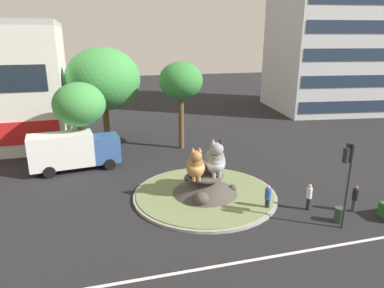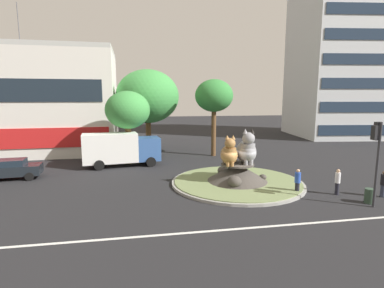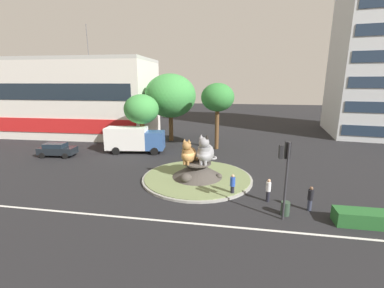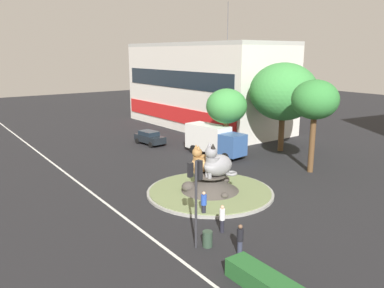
{
  "view_description": "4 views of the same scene",
  "coord_description": "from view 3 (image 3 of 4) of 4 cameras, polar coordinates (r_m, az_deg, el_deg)",
  "views": [
    {
      "loc": [
        -6.3,
        -20.24,
        10.27
      ],
      "look_at": [
        -0.72,
        0.71,
        3.54
      ],
      "focal_mm": 31.95,
      "sensor_mm": 36.0,
      "label": 1
    },
    {
      "loc": [
        -7.01,
        -20.39,
        6.33
      ],
      "look_at": [
        -3.27,
        0.73,
        2.96
      ],
      "focal_mm": 27.78,
      "sensor_mm": 36.0,
      "label": 2
    },
    {
      "loc": [
        3.13,
        -21.22,
        8.42
      ],
      "look_at": [
        -0.78,
        1.86,
        2.71
      ],
      "focal_mm": 24.04,
      "sensor_mm": 36.0,
      "label": 3
    },
    {
      "loc": [
        22.18,
        -17.51,
        10.51
      ],
      "look_at": [
        -2.85,
        0.33,
        3.28
      ],
      "focal_mm": 36.5,
      "sensor_mm": 36.0,
      "label": 4
    }
  ],
  "objects": [
    {
      "name": "ground_plane",
      "position": [
        23.05,
        1.14,
        -7.73
      ],
      "size": [
        160.0,
        160.0,
        0.0
      ],
      "primitive_type": "plane",
      "color": "black"
    },
    {
      "name": "lane_centreline",
      "position": [
        16.52,
        -2.81,
        -16.95
      ],
      "size": [
        112.0,
        0.2,
        0.01
      ],
      "primitive_type": "cube",
      "color": "silver",
      "rests_on": "ground"
    },
    {
      "name": "roundabout_island",
      "position": [
        22.85,
        1.12,
        -6.46
      ],
      "size": [
        9.68,
        9.68,
        1.54
      ],
      "color": "gray",
      "rests_on": "ground"
    },
    {
      "name": "cat_statue_tabby",
      "position": [
        22.19,
        -0.75,
        -2.18
      ],
      "size": [
        1.76,
        2.3,
        2.21
      ],
      "rotation": [
        0.0,
        0.0,
        -1.76
      ],
      "color": "#9E703D",
      "rests_on": "roundabout_island"
    },
    {
      "name": "cat_statue_grey",
      "position": [
        22.22,
        2.98,
        -1.79
      ],
      "size": [
        1.84,
        2.58,
        2.6
      ],
      "rotation": [
        0.0,
        0.0,
        -1.7
      ],
      "color": "gray",
      "rests_on": "roundabout_island"
    },
    {
      "name": "traffic_light_mast",
      "position": [
        16.39,
        20.06,
        -4.1
      ],
      "size": [
        0.71,
        0.59,
        4.97
      ],
      "rotation": [
        0.0,
        0.0,
        1.69
      ],
      "color": "#2D2D33",
      "rests_on": "ground"
    },
    {
      "name": "shophouse_block",
      "position": [
        45.93,
        -24.82,
        9.33
      ],
      "size": [
        25.78,
        11.5,
        17.27
      ],
      "rotation": [
        0.0,
        0.0,
        0.03
      ],
      "color": "silver",
      "rests_on": "ground"
    },
    {
      "name": "broadleaf_tree_behind_island",
      "position": [
        36.96,
        -4.81,
        10.58
      ],
      "size": [
        7.18,
        7.18,
        9.51
      ],
      "color": "brown",
      "rests_on": "ground"
    },
    {
      "name": "second_tree_near_tower",
      "position": [
        32.14,
        5.71,
        10.12
      ],
      "size": [
        4.06,
        4.06,
        8.26
      ],
      "color": "brown",
      "rests_on": "ground"
    },
    {
      "name": "third_tree_left",
      "position": [
        31.87,
        -11.16,
        7.48
      ],
      "size": [
        4.19,
        4.19,
        6.95
      ],
      "color": "brown",
      "rests_on": "ground"
    },
    {
      "name": "pedestrian_black_shirt",
      "position": [
        19.07,
        24.77,
        -10.84
      ],
      "size": [
        0.36,
        0.36,
        1.72
      ],
      "rotation": [
        0.0,
        0.0,
        1.95
      ],
      "color": "#33384C",
      "rests_on": "ground"
    },
    {
      "name": "pedestrian_white_shirt",
      "position": [
        19.39,
        16.57,
        -9.67
      ],
      "size": [
        0.33,
        0.33,
        1.72
      ],
      "rotation": [
        0.0,
        0.0,
        1.36
      ],
      "color": "black",
      "rests_on": "ground"
    },
    {
      "name": "pedestrian_blue_shirt",
      "position": [
        19.73,
        8.99,
        -8.91
      ],
      "size": [
        0.38,
        0.38,
        1.7
      ],
      "rotation": [
        0.0,
        0.0,
        3.92
      ],
      "color": "black",
      "rests_on": "ground"
    },
    {
      "name": "sedan_on_far_lane",
      "position": [
        33.34,
        -27.75,
        -1.07
      ],
      "size": [
        4.23,
        2.28,
        1.57
      ],
      "rotation": [
        0.0,
        0.0,
        0.1
      ],
      "color": "black",
      "rests_on": "ground"
    },
    {
      "name": "delivery_box_truck",
      "position": [
        31.76,
        -12.71,
        1.09
      ],
      "size": [
        7.16,
        3.16,
        3.08
      ],
      "rotation": [
        0.0,
        0.0,
        0.13
      ],
      "color": "#335693",
      "rests_on": "ground"
    },
    {
      "name": "litter_bin",
      "position": [
        18.12,
        19.98,
        -13.28
      ],
      "size": [
        0.56,
        0.56,
        0.9
      ],
      "color": "#2D4233",
      "rests_on": "ground"
    }
  ]
}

